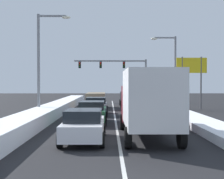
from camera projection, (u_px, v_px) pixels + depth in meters
ground_plane at (115, 120)px, 23.03m from camera, size 120.00×120.00×0.00m
lane_stripe_between_right_lane_and_center_lane at (115, 115)px, 26.87m from camera, size 0.14×42.30×0.01m
snow_bank_right_shoulder at (176, 112)px, 26.92m from camera, size 2.07×42.30×0.46m
snow_bank_left_shoulder at (52, 110)px, 26.82m from camera, size 1.92×42.30×0.86m
box_truck_right_lane_nearest at (148, 100)px, 15.54m from camera, size 2.53×7.20×3.36m
sedan_navy_right_lane_second at (137, 109)px, 23.51m from camera, size 2.00×4.50×1.51m
sedan_red_right_lane_third at (134, 104)px, 29.98m from camera, size 2.00×4.50×1.51m
suv_black_right_lane_fourth at (129, 98)px, 36.86m from camera, size 2.16×4.90×1.67m
sedan_white_center_lane_nearest at (84, 125)px, 14.77m from camera, size 2.00×4.50×1.51m
sedan_green_center_lane_second at (92, 112)px, 21.41m from camera, size 2.00×4.50×1.51m
sedan_gray_center_lane_third at (96, 106)px, 27.19m from camera, size 2.00×4.50×1.51m
suv_tan_center_lane_fourth at (96, 99)px, 34.14m from camera, size 2.16×4.90×1.67m
traffic_light_gantry at (120, 69)px, 45.99m from camera, size 10.60×0.47×6.20m
street_lamp_right_near at (224, 47)px, 17.21m from camera, size 2.66×0.36×7.84m
street_lamp_right_mid at (172, 65)px, 32.60m from camera, size 2.66×0.36×7.57m
street_lamp_left_mid at (43, 56)px, 24.97m from camera, size 2.66×0.36×8.19m
roadside_sign_right at (192, 71)px, 33.17m from camera, size 3.20×0.16×5.50m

